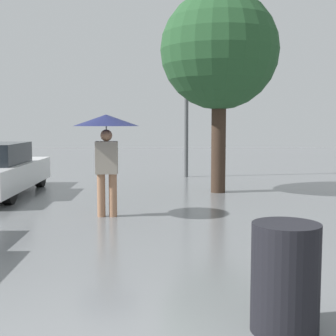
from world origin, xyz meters
TOP-DOWN VIEW (x-y plane):
  - pedestrian at (-0.31, 5.81)m, footprint 1.16×1.16m
  - tree at (2.11, 8.72)m, footprint 2.81×2.81m
  - street_lamp at (1.56, 12.05)m, footprint 0.34×0.34m
  - trash_bin at (1.57, 1.08)m, footprint 0.55×0.55m

SIDE VIEW (x-z plane):
  - trash_bin at x=1.57m, z-range 0.00..0.89m
  - pedestrian at x=-0.31m, z-range 0.60..2.43m
  - street_lamp at x=1.56m, z-range 0.71..5.98m
  - tree at x=2.11m, z-range 0.97..5.78m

